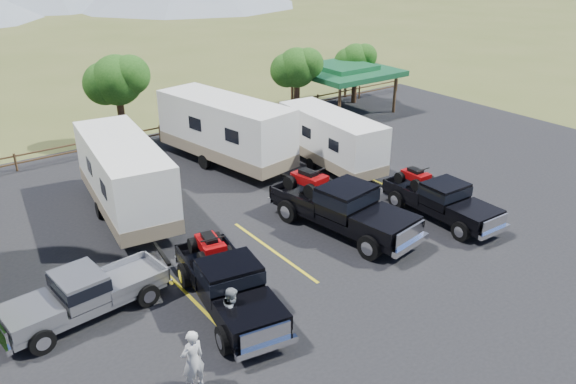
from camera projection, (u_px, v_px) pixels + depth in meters
ground at (385, 281)px, 19.77m from camera, size 320.00×320.00×0.00m
asphalt_lot at (330, 246)px, 21.96m from camera, size 44.00×34.00×0.04m
stall_lines at (314, 236)px, 22.69m from camera, size 12.12×5.50×0.01m
tree_ne_a at (296, 68)px, 35.64m from camera, size 3.11×2.92×4.76m
tree_ne_b at (355, 60)px, 39.76m from camera, size 2.77×2.59×4.27m
tree_north at (116, 80)px, 31.02m from camera, size 3.46×3.24×5.25m
rail_fence at (190, 125)px, 34.16m from camera, size 36.12×0.12×1.00m
pavilion at (344, 71)px, 38.09m from camera, size 6.20×6.20×3.22m
rig_left at (227, 282)px, 17.96m from camera, size 2.84×6.14×1.97m
rig_center at (341, 206)px, 22.77m from camera, size 3.14×6.95×2.24m
rig_right at (440, 198)px, 23.86m from camera, size 2.09×5.61×1.86m
trailer_left at (125, 178)px, 23.73m from camera, size 3.46×9.62×3.33m
trailer_center at (225, 131)px, 29.16m from camera, size 4.01×10.14×3.51m
trailer_right at (331, 140)px, 28.83m from camera, size 2.67×8.37×2.90m
pickup_silver at (85, 293)px, 17.60m from camera, size 5.48×2.31×1.60m
person_a at (193, 360)px, 14.69m from camera, size 0.71×0.50×1.84m
person_b at (233, 312)px, 16.67m from camera, size 1.04×1.04×1.70m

